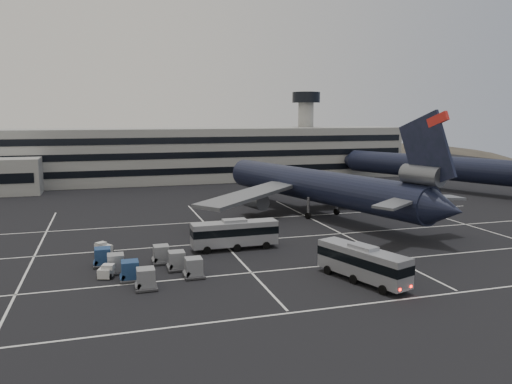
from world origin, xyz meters
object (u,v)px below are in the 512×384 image
bus_near (363,262)px  bus_far (235,233)px  trijet_main (318,186)px  tug_a (107,271)px  uld_cluster (146,264)px

bus_near → bus_far: bearing=102.1°
trijet_main → tug_a: bearing=-161.3°
tug_a → uld_cluster: (4.25, 0.03, 0.35)m
bus_near → bus_far: 19.05m
trijet_main → bus_far: bearing=-154.0°
trijet_main → bus_far: (-19.40, -17.50, -3.06)m
uld_cluster → tug_a: bearing=-179.5°
trijet_main → uld_cluster: 40.01m
uld_cluster → bus_near: bearing=-23.5°
bus_near → trijet_main: bearing=55.7°
trijet_main → bus_near: 35.46m
bus_far → trijet_main: bearing=-48.5°
trijet_main → uld_cluster: (-31.27, -24.60, -4.21)m
bus_far → uld_cluster: size_ratio=0.90×
trijet_main → uld_cluster: bearing=-157.8°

